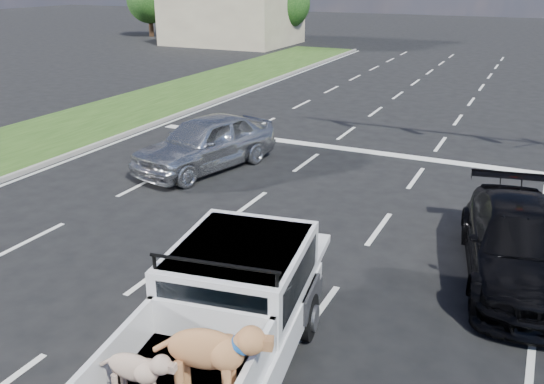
{
  "coord_description": "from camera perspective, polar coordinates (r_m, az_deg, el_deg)",
  "views": [
    {
      "loc": [
        4.79,
        -8.32,
        5.68
      ],
      "look_at": [
        -0.11,
        2.0,
        1.32
      ],
      "focal_mm": 38.0,
      "sensor_mm": 36.0,
      "label": 1
    }
  ],
  "objects": [
    {
      "name": "ground",
      "position": [
        11.15,
        -3.95,
        -9.79
      ],
      "size": [
        160.0,
        160.0,
        0.0
      ],
      "primitive_type": "plane",
      "color": "black",
      "rests_on": "ground"
    },
    {
      "name": "road_markings",
      "position": [
        16.63,
        7.12,
        0.76
      ],
      "size": [
        17.75,
        60.0,
        0.01
      ],
      "color": "silver",
      "rests_on": "ground"
    },
    {
      "name": "grass_median_left",
      "position": [
        22.41,
        -22.55,
        4.71
      ],
      "size": [
        5.0,
        60.0,
        0.1
      ],
      "primitive_type": "cube",
      "color": "#224013",
      "rests_on": "ground"
    },
    {
      "name": "curb_left",
      "position": [
        20.69,
        -17.93,
        4.11
      ],
      "size": [
        0.15,
        60.0,
        0.14
      ],
      "primitive_type": "cube",
      "color": "gray",
      "rests_on": "ground"
    },
    {
      "name": "building_left",
      "position": [
        50.9,
        -3.95,
        16.9
      ],
      "size": [
        10.0,
        8.0,
        4.4
      ],
      "primitive_type": "cube",
      "color": "#B8AE8D",
      "rests_on": "ground"
    },
    {
      "name": "tree_far_a",
      "position": [
        57.98,
        -12.07,
        18.07
      ],
      "size": [
        4.2,
        4.2,
        5.4
      ],
      "color": "#332114",
      "rests_on": "ground"
    },
    {
      "name": "tree_far_b",
      "position": [
        54.59,
        -6.77,
        18.22
      ],
      "size": [
        4.2,
        4.2,
        5.4
      ],
      "color": "#332114",
      "rests_on": "ground"
    },
    {
      "name": "tree_far_c",
      "position": [
        50.83,
        1.32,
        18.17
      ],
      "size": [
        4.2,
        4.2,
        5.4
      ],
      "color": "#332114",
      "rests_on": "ground"
    },
    {
      "name": "pickup_truck",
      "position": [
        8.3,
        -5.51,
        -13.76
      ],
      "size": [
        2.81,
        5.79,
        2.08
      ],
      "rotation": [
        0.0,
        0.0,
        0.15
      ],
      "color": "black",
      "rests_on": "ground"
    },
    {
      "name": "silver_sedan",
      "position": [
        17.78,
        -6.61,
        4.9
      ],
      "size": [
        3.16,
        5.22,
        1.66
      ],
      "primitive_type": "imported",
      "rotation": [
        0.0,
        0.0,
        -0.26
      ],
      "color": "#AFB1B6",
      "rests_on": "ground"
    },
    {
      "name": "black_coupe",
      "position": [
        12.22,
        23.42,
        -4.84
      ],
      "size": [
        2.94,
        5.35,
        1.47
      ],
      "primitive_type": "imported",
      "rotation": [
        0.0,
        0.0,
        0.18
      ],
      "color": "black",
      "rests_on": "ground"
    }
  ]
}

